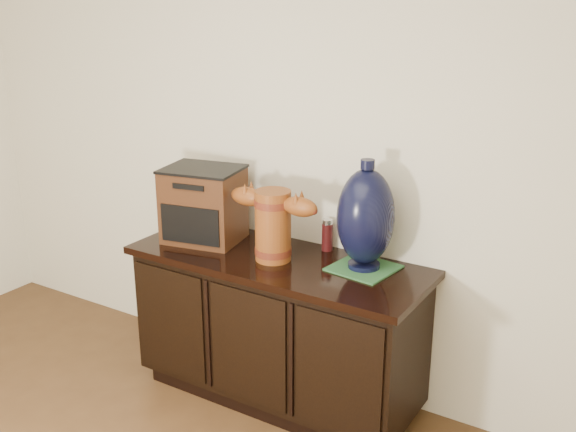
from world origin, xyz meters
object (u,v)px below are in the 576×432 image
Objects in this scene: terracotta_vessel at (273,221)px; spray_can at (327,235)px; lamp_base at (366,217)px; sideboard at (278,328)px; tv_radio at (204,204)px.

terracotta_vessel is 2.99× the size of spray_can.
lamp_base is 0.33m from spray_can.
spray_can is at bearing 55.46° from sideboard.
lamp_base is at bearing 18.04° from terracotta_vessel.
tv_radio reaches higher than spray_can.
sideboard is 3.08× the size of terracotta_vessel.
lamp_base reaches higher than sideboard.
tv_radio is at bearing 177.52° from sideboard.
sideboard is 9.21× the size of spray_can.
tv_radio is (-0.44, 0.04, -0.00)m from terracotta_vessel.
spray_can is (-0.25, 0.12, -0.17)m from lamp_base.
sideboard is 2.90× the size of lamp_base.
terracotta_vessel is 1.11× the size of tv_radio.
sideboard is 0.74m from lamp_base.
spray_can is (0.60, 0.20, -0.11)m from tv_radio.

